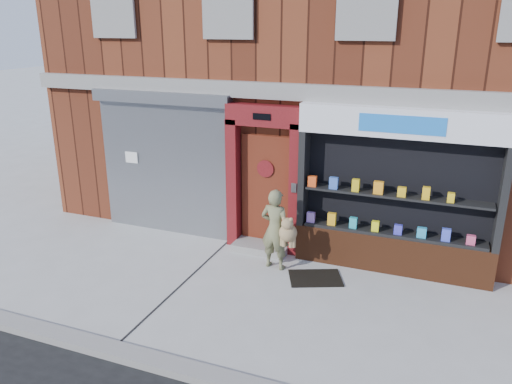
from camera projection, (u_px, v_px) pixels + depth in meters
The scene contains 8 objects.
ground at pixel (267, 299), 8.25m from camera, with size 80.00×80.00×0.00m, color #9E9E99.
curb at pixel (209, 377), 6.33m from camera, with size 60.00×0.30×0.12m, color gray.
building at pixel (352, 38), 12.27m from camera, with size 12.00×8.16×8.00m.
shutter_bay at pixel (165, 155), 10.44m from camera, with size 3.10×0.30×3.04m.
red_door_bay at pixel (264, 179), 9.69m from camera, with size 1.52×0.58×2.90m.
pharmacy_bay at pixel (395, 199), 8.81m from camera, with size 3.50×0.41×3.00m.
woman at pixel (277, 230), 9.06m from camera, with size 0.75×0.50×1.53m.
doormat at pixel (315, 278), 8.90m from camera, with size 0.92×0.64×0.02m, color black.
Camera 1 is at (2.47, -6.83, 4.30)m, focal length 35.00 mm.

